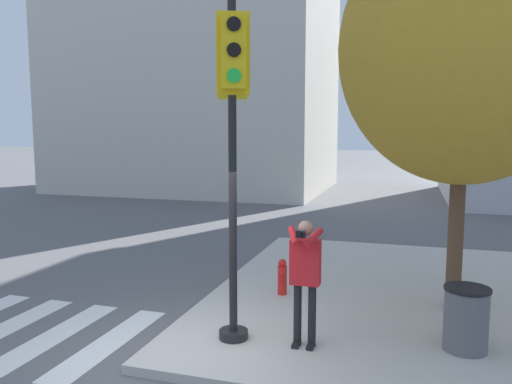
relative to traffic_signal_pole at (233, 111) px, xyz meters
The scene contains 9 objects.
ground_plane 3.44m from the traffic_signal_pole, 130.28° to the right, with size 160.00×160.00×0.00m, color #5B5B5E.
sidewalk_corner 5.20m from the traffic_signal_pole, 43.95° to the left, with size 8.00×8.00×0.13m.
crosswalk_stripes 4.93m from the traffic_signal_pole, behind, with size 4.16×2.61×0.01m.
traffic_signal_pole is the anchor object (origin of this frame).
person_photographer 2.37m from the traffic_signal_pole, ahead, with size 0.50×0.53×1.73m.
street_tree 3.90m from the traffic_signal_pole, 35.72° to the left, with size 3.91×3.91×6.37m.
fire_hydrant 3.55m from the traffic_signal_pole, 84.97° to the left, with size 0.17×0.23×0.65m.
trash_bin 4.17m from the traffic_signal_pole, 10.02° to the left, with size 0.60×0.60×0.86m.
building_left 20.80m from the traffic_signal_pole, 114.49° to the left, with size 13.66×10.08×11.93m.
Camera 1 is at (2.86, -5.70, 3.03)m, focal length 35.00 mm.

